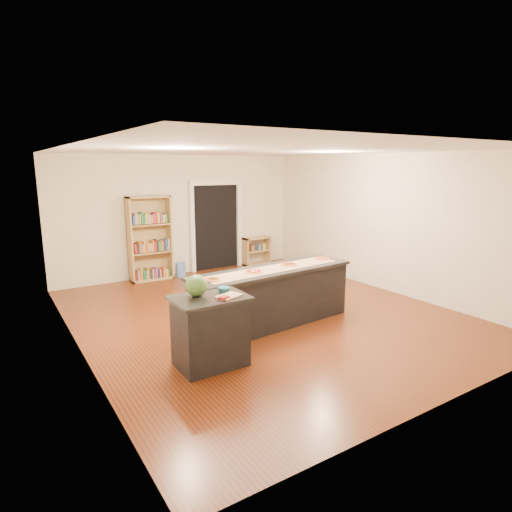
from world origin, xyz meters
TOP-DOWN VIEW (x-y plane):
  - room at (0.00, 0.00)m, footprint 6.00×7.00m
  - doorway at (0.90, 3.46)m, footprint 1.40×0.09m
  - kitchen_island at (-0.15, -0.52)m, footprint 2.84×0.77m
  - side_counter at (-1.65, -1.29)m, footprint 0.94×0.69m
  - bookshelf at (-0.85, 3.28)m, footprint 0.95×0.34m
  - low_shelf at (1.98, 3.29)m, footprint 0.73×0.31m
  - waste_bin at (-0.20, 3.18)m, footprint 0.23×0.23m
  - kraft_paper at (-0.15, -0.54)m, footprint 2.49×0.65m
  - watermelon at (-1.78, -1.19)m, footprint 0.28×0.28m
  - cutting_board at (-1.45, -1.44)m, footprint 0.37×0.30m
  - package_red at (-1.55, -1.50)m, footprint 0.14×0.12m
  - package_teal at (-1.39, -1.19)m, footprint 0.15×0.15m
  - pizza_a at (-1.28, -0.63)m, footprint 0.27×0.27m
  - pizza_b at (-0.52, -0.55)m, footprint 0.29×0.29m
  - pizza_c at (0.23, -0.46)m, footprint 0.31×0.31m
  - pizza_d at (0.98, -0.40)m, footprint 0.29×0.29m

SIDE VIEW (x-z plane):
  - waste_bin at x=-0.20m, z-range 0.00..0.33m
  - low_shelf at x=1.98m, z-range 0.00..0.73m
  - side_counter at x=-1.65m, z-range 0.00..0.93m
  - kitchen_island at x=-0.15m, z-range 0.00..0.94m
  - cutting_board at x=-1.45m, z-range 0.93..0.95m
  - kraft_paper at x=-0.15m, z-range 0.94..0.94m
  - package_red at x=-1.55m, z-range 0.93..0.97m
  - pizza_b at x=-0.52m, z-range 0.94..0.96m
  - pizza_c at x=0.23m, z-range 0.94..0.96m
  - pizza_d at x=0.98m, z-range 0.94..0.96m
  - pizza_a at x=-1.28m, z-range 0.94..0.96m
  - bookshelf at x=-0.85m, z-range 0.00..1.90m
  - package_teal at x=-1.39m, z-range 0.93..0.99m
  - watermelon at x=-1.78m, z-range 0.93..1.21m
  - doorway at x=0.90m, z-range 0.10..2.31m
  - room at x=0.00m, z-range 0.00..2.80m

